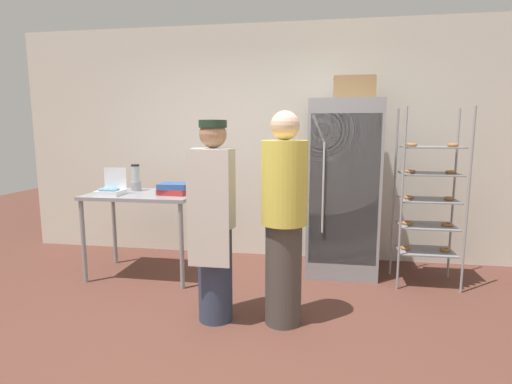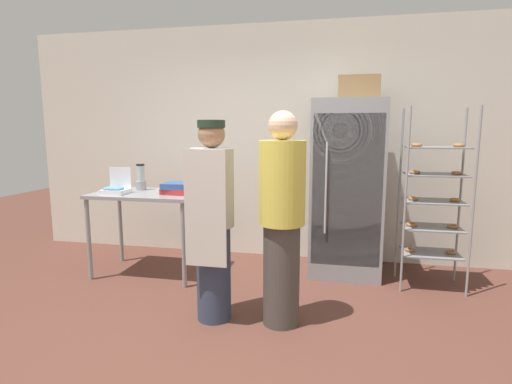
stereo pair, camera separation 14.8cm
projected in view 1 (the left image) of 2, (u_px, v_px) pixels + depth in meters
The scene contains 11 objects.
ground_plane at pixel (237, 342), 2.94m from camera, with size 14.00×14.00×0.00m, color brown.
back_wall at pixel (274, 143), 4.85m from camera, with size 6.40×0.12×2.78m, color silver.
refrigerator at pixel (342, 188), 4.28m from camera, with size 0.74×0.67×1.86m.
baking_rack at pixel (429, 199), 3.94m from camera, with size 0.61×0.44×1.76m.
prep_counter at pixel (143, 203), 4.20m from camera, with size 1.12×0.69×0.89m.
donut_box at pixel (111, 190), 4.06m from camera, with size 0.25×0.23×0.27m.
blender_pitcher at pixel (136, 179), 4.33m from camera, with size 0.11×0.11×0.29m.
binder_stack at pixel (174, 189), 4.10m from camera, with size 0.31×0.28×0.11m.
cardboard_storage_box at pixel (354, 89), 4.18m from camera, with size 0.42×0.33×0.25m.
person_baker at pixel (214, 219), 3.17m from camera, with size 0.34×0.36×1.62m.
person_customer at pixel (284, 218), 3.11m from camera, with size 0.36×0.36×1.69m.
Camera 1 is at (0.58, -2.68, 1.54)m, focal length 28.00 mm.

